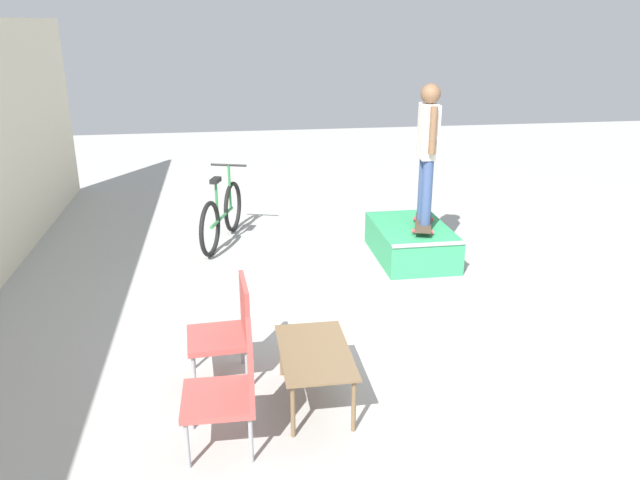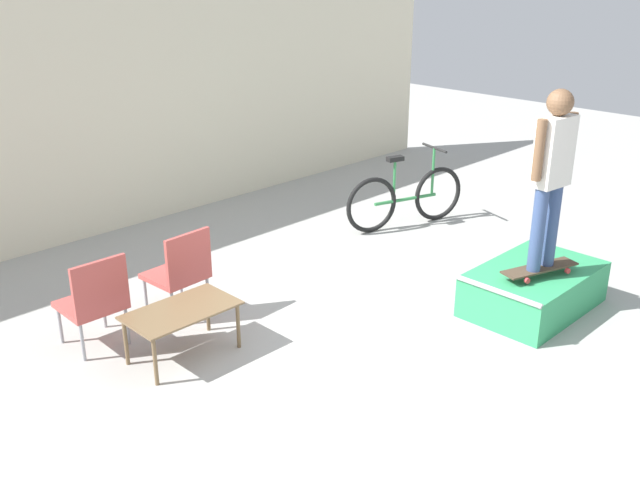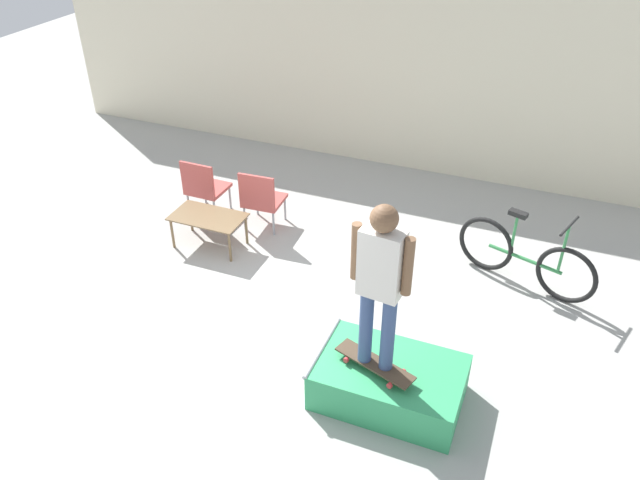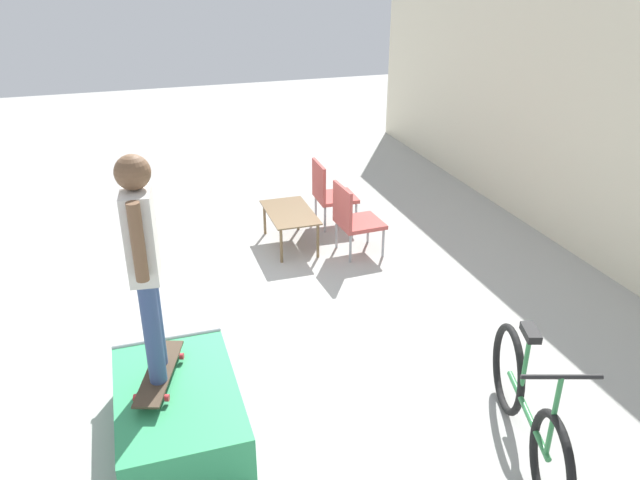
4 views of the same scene
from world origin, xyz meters
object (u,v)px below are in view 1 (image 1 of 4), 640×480
at_px(skate_ramp_box, 411,242).
at_px(patio_chair_right, 229,327).
at_px(skateboard_on_ramp, 423,223).
at_px(person_skater, 428,143).
at_px(patio_chair_left, 231,386).
at_px(bicycle, 222,216).
at_px(coffee_table, 315,356).

distance_m(skate_ramp_box, patio_chair_right, 3.56).
bearing_deg(skateboard_on_ramp, skate_ramp_box, 56.97).
bearing_deg(skate_ramp_box, person_skater, -141.44).
xyz_separation_m(patio_chair_left, patio_chair_right, (0.92, 0.00, 0.00)).
bearing_deg(person_skater, skateboard_on_ramp, 96.25).
height_order(person_skater, bicycle, person_skater).
bearing_deg(skateboard_on_ramp, patio_chair_right, 152.85).
bearing_deg(skateboard_on_ramp, bicycle, 84.74).
bearing_deg(coffee_table, patio_chair_right, 55.60).
relative_size(skate_ramp_box, bicycle, 0.84).
bearing_deg(patio_chair_left, skateboard_on_ramp, 144.52).
distance_m(person_skater, coffee_table, 3.64).
height_order(skate_ramp_box, person_skater, person_skater).
height_order(skate_ramp_box, coffee_table, coffee_table).
xyz_separation_m(skate_ramp_box, patio_chair_right, (-2.60, 2.41, 0.27)).
bearing_deg(coffee_table, person_skater, -32.10).
bearing_deg(coffee_table, skateboard_on_ramp, -32.10).
relative_size(skate_ramp_box, person_skater, 0.84).
xyz_separation_m(skate_ramp_box, bicycle, (0.99, 2.45, 0.18)).
bearing_deg(bicycle, patio_chair_right, -161.59).
bearing_deg(person_skater, skate_ramp_box, 44.82).
height_order(skate_ramp_box, bicycle, bicycle).
height_order(skateboard_on_ramp, bicycle, bicycle).
bearing_deg(bicycle, person_skater, -95.84).
bearing_deg(skate_ramp_box, patio_chair_left, 145.60).
relative_size(skate_ramp_box, patio_chair_left, 1.61).
xyz_separation_m(skateboard_on_ramp, coffee_table, (-2.93, 1.84, -0.10)).
bearing_deg(bicycle, skateboard_on_ramp, -95.84).
relative_size(patio_chair_left, bicycle, 0.53).
distance_m(skate_ramp_box, person_skater, 1.34).
distance_m(patio_chair_left, bicycle, 4.51).
bearing_deg(skateboard_on_ramp, person_skater, -71.59).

